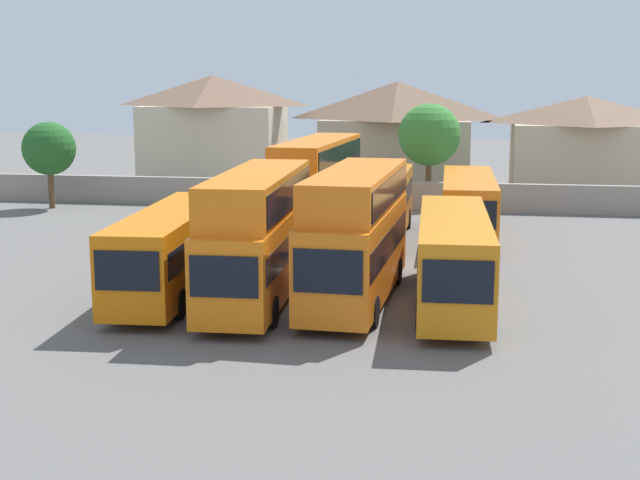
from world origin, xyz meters
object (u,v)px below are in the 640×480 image
object	(u,v)px
bus_2	(257,230)
house_terrace_right	(585,144)
bus_7	(382,202)
tree_behind_wall	(429,135)
bus_5	(259,200)
house_terrace_left	(214,130)
bus_3	(356,229)
bus_8	(468,204)
house_terrace_centre	(397,134)
bus_4	(454,255)
bus_6	(317,183)
tree_left_of_lot	(49,149)
bus_1	(172,247)

from	to	relation	value
bus_2	house_terrace_right	size ratio (longest dim) A/B	1.02
bus_7	tree_behind_wall	size ratio (longest dim) A/B	1.73
bus_5	tree_behind_wall	xyz separation A→B (m)	(8.38, 12.73, 2.70)
house_terrace_left	house_terrace_right	bearing A→B (deg)	-0.22
bus_3	bus_5	xyz separation A→B (m)	(-6.85, 13.21, -0.92)
bus_8	house_terrace_centre	world-z (taller)	house_terrace_centre
bus_2	house_terrace_left	world-z (taller)	house_terrace_left
bus_4	bus_5	world-z (taller)	bus_4
bus_5	bus_6	world-z (taller)	bus_6
bus_6	house_terrace_left	world-z (taller)	house_terrace_left
bus_4	bus_6	xyz separation A→B (m)	(-7.34, 13.22, 0.95)
bus_2	bus_3	world-z (taller)	bus_3
bus_2	bus_7	bearing A→B (deg)	163.98
house_terrace_centre	bus_8	bearing A→B (deg)	-75.05
tree_left_of_lot	house_terrace_centre	bearing A→B (deg)	32.38
bus_1	bus_6	xyz separation A→B (m)	(3.44, 13.31, 0.99)
bus_5	house_terrace_left	world-z (taller)	house_terrace_left
bus_6	tree_behind_wall	world-z (taller)	tree_behind_wall
bus_1	bus_7	distance (m)	14.86
house_terrace_centre	tree_behind_wall	size ratio (longest dim) A/B	1.72
bus_8	house_terrace_right	xyz separation A→B (m)	(8.10, 19.57, 1.67)
bus_4	bus_7	size ratio (longest dim) A/B	0.99
house_terrace_right	house_terrace_left	bearing A→B (deg)	179.78
bus_5	house_terrace_right	world-z (taller)	house_terrace_right
bus_1	bus_3	bearing A→B (deg)	87.33
bus_6	bus_8	size ratio (longest dim) A/B	1.03
bus_2	house_terrace_centre	distance (m)	34.47
house_terrace_left	tree_left_of_lot	world-z (taller)	house_terrace_left
bus_5	tree_left_of_lot	distance (m)	17.10
bus_1	house_terrace_centre	xyz separation A→B (m)	(5.95, 33.88, 2.17)
bus_2	house_terrace_right	xyz separation A→B (m)	(15.88, 33.91, 0.79)
bus_4	bus_7	world-z (taller)	bus_7
bus_2	bus_8	size ratio (longest dim) A/B	0.96
bus_1	bus_8	world-z (taller)	bus_1
bus_3	bus_5	size ratio (longest dim) A/B	0.89
tree_left_of_lot	house_terrace_right	bearing A→B (deg)	20.49
tree_left_of_lot	bus_2	bearing A→B (deg)	-48.54
bus_1	bus_6	distance (m)	13.78
house_terrace_right	tree_behind_wall	size ratio (longest dim) A/B	1.60
bus_4	tree_behind_wall	size ratio (longest dim) A/B	1.71
bus_8	tree_left_of_lot	distance (m)	27.27
bus_8	house_terrace_left	world-z (taller)	house_terrace_left
bus_8	tree_behind_wall	world-z (taller)	tree_behind_wall
bus_3	tree_left_of_lot	xyz separation A→B (m)	(-22.22, 20.44, 1.00)
bus_3	tree_behind_wall	distance (m)	26.04
house_terrace_left	bus_7	bearing A→B (deg)	-53.83
bus_7	bus_1	bearing A→B (deg)	-27.59
house_terrace_left	tree_left_of_lot	xyz separation A→B (m)	(-7.06, -12.99, -0.48)
bus_6	tree_left_of_lot	distance (m)	19.90
bus_1	bus_5	bearing A→B (deg)	175.11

